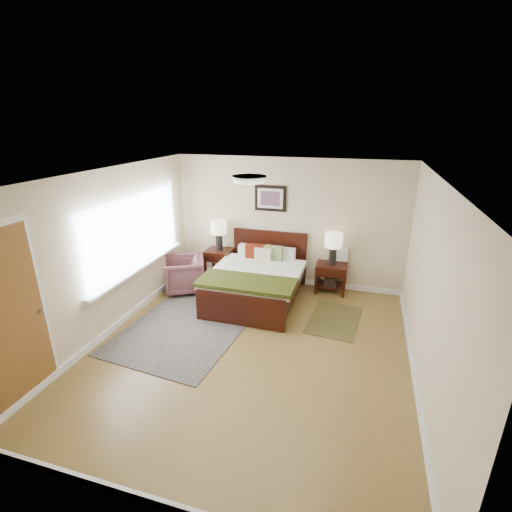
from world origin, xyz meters
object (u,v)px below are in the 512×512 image
Objects in this scene: rug_persian at (188,325)px; lamp_right at (334,243)px; bed at (257,275)px; nightstand_right at (331,275)px; nightstand_left at (219,256)px; armchair at (184,275)px; lamp_left at (219,230)px.

lamp_right is at bearing 48.68° from rug_persian.
bed is 3.39× the size of nightstand_right.
rug_persian is (-2.08, -1.95, -0.99)m from lamp_right.
nightstand_left reaches higher than rug_persian.
lamp_right reaches higher than nightstand_left.
bed is 2.65× the size of armchair.
lamp_right is 0.24× the size of rug_persian.
nightstand_right is 0.94× the size of lamp_left.
nightstand_left is (-1.01, 0.71, 0.02)m from bed.
armchair reaches higher than rug_persian.
nightstand_right is at bearing 29.43° from bed.
lamp_left is 1.13m from armchair.
lamp_right is at bearing 0.54° from nightstand_left.
nightstand_right is 0.78× the size of armchair.
armchair is (-2.72, -0.76, -0.66)m from lamp_right.
bed is 1.47m from nightstand_right.
rug_persian is (0.21, -1.92, -0.50)m from nightstand_left.
bed is at bearing -35.75° from lamp_left.
lamp_left is (0.00, 0.02, 0.55)m from nightstand_left.
nightstand_left is at bearing 101.75° from rug_persian.
rug_persian is at bearing -83.90° from lamp_left.
nightstand_right is at bearing 0.22° from nightstand_left.
nightstand_right is 0.94× the size of lamp_right.
bed is 3.08× the size of nightstand_left.
armchair is at bearing -164.73° from nightstand_right.
lamp_right reaches higher than bed.
bed is 1.38m from lamp_left.
lamp_left is 2.29m from lamp_right.
rug_persian is (-2.08, -1.93, -0.34)m from nightstand_right.
armchair is at bearing -164.48° from lamp_right.
lamp_left reaches higher than lamp_right.
lamp_right is (0.00, 0.01, 0.65)m from nightstand_right.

